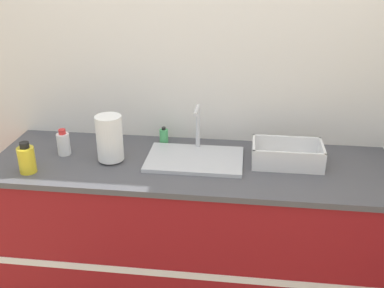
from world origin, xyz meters
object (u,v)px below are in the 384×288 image
(paper_towel_roll, at_px, (110,138))
(soap_dispenser, at_px, (164,136))
(sink, at_px, (195,157))
(bottle_yellow, at_px, (27,159))
(dish_rack, at_px, (287,157))
(bottle_white_spray, at_px, (64,143))

(paper_towel_roll, bearing_deg, soap_dispenser, 46.39)
(sink, relative_size, bottle_yellow, 3.11)
(dish_rack, bearing_deg, bottle_white_spray, -178.51)
(sink, distance_m, bottle_yellow, 0.85)
(sink, distance_m, paper_towel_roll, 0.45)
(paper_towel_roll, relative_size, soap_dispenser, 2.46)
(dish_rack, bearing_deg, sink, -177.56)
(sink, bearing_deg, bottle_yellow, -164.16)
(soap_dispenser, bearing_deg, sink, -44.00)
(paper_towel_roll, distance_m, dish_rack, 0.92)
(soap_dispenser, bearing_deg, dish_rack, -14.33)
(dish_rack, height_order, soap_dispenser, dish_rack)
(dish_rack, bearing_deg, bottle_yellow, -168.99)
(sink, xyz_separation_m, bottle_white_spray, (-0.71, -0.01, 0.05))
(sink, height_order, paper_towel_roll, sink)
(sink, distance_m, dish_rack, 0.48)
(bottle_white_spray, xyz_separation_m, bottle_yellow, (-0.10, -0.22, 0.01))
(dish_rack, bearing_deg, soap_dispenser, 165.67)
(bottle_yellow, bearing_deg, dish_rack, 11.01)
(sink, distance_m, bottle_white_spray, 0.71)
(dish_rack, distance_m, bottle_yellow, 1.31)
(paper_towel_roll, distance_m, soap_dispenser, 0.35)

